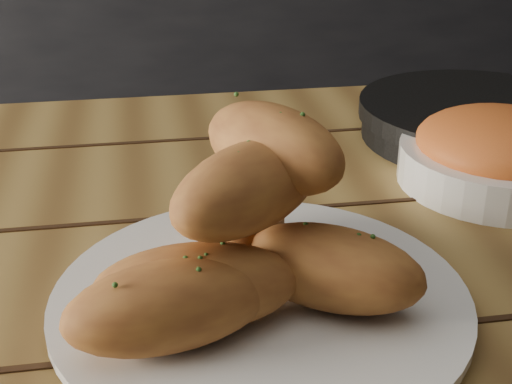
% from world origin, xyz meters
% --- Properties ---
extents(counter, '(2.80, 0.60, 0.90)m').
position_xyz_m(counter, '(0.00, 1.70, 0.45)').
color(counter, black).
rests_on(counter, ground).
extents(table, '(1.54, 0.95, 0.75)m').
position_xyz_m(table, '(0.48, 0.01, 0.66)').
color(table, olive).
rests_on(table, ground).
extents(plate, '(0.31, 0.31, 0.02)m').
position_xyz_m(plate, '(0.37, -0.05, 0.76)').
color(plate, silver).
rests_on(plate, table).
extents(bread_rolls, '(0.26, 0.22, 0.13)m').
position_xyz_m(bread_rolls, '(0.36, -0.06, 0.82)').
color(bread_rolls, '#B27131').
rests_on(bread_rolls, plate).
extents(skillet, '(0.42, 0.28, 0.05)m').
position_xyz_m(skillet, '(0.69, 0.26, 0.77)').
color(skillet, black).
rests_on(skillet, table).
extents(bowl, '(0.20, 0.20, 0.08)m').
position_xyz_m(bowl, '(0.65, 0.14, 0.78)').
color(bowl, white).
rests_on(bowl, table).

